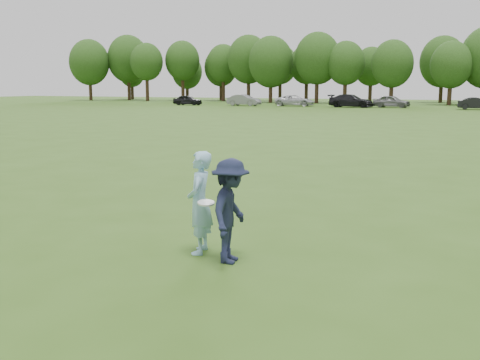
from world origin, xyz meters
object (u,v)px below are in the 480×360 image
at_px(thrower, 200,203).
at_px(car_b, 244,100).
at_px(car_e, 392,101).
at_px(car_f, 477,104).
at_px(defender, 230,211).
at_px(car_c, 295,101).
at_px(car_d, 351,101).
at_px(car_a, 188,100).

distance_m(thrower, car_b, 64.82).
relative_size(car_e, car_f, 1.07).
bearing_deg(car_e, defender, -165.87).
bearing_deg(car_c, defender, -170.31).
distance_m(thrower, car_d, 61.40).
xyz_separation_m(car_b, car_e, (18.56, 1.65, 0.01)).
height_order(defender, car_c, defender).
distance_m(car_a, car_e, 26.65).
bearing_deg(car_b, car_f, -86.12).
relative_size(car_a, car_e, 0.91).
distance_m(thrower, car_f, 59.62).
bearing_deg(car_d, car_b, 95.29).
relative_size(car_b, car_e, 1.02).
distance_m(car_c, car_d, 7.60).
relative_size(thrower, car_c, 0.33).
bearing_deg(thrower, car_f, 161.36).
bearing_deg(car_d, car_f, -90.56).
distance_m(defender, car_d, 61.76).
bearing_deg(car_b, car_c, -70.64).
height_order(car_c, car_f, car_c).
bearing_deg(car_b, defender, -152.45).
bearing_deg(defender, car_a, 21.68).
xyz_separation_m(thrower, car_b, (-24.88, 59.85, -0.11)).
distance_m(defender, car_c, 64.69).
height_order(car_b, car_c, car_b).
distance_m(car_b, car_e, 18.64).
height_order(car_e, car_f, car_e).
distance_m(defender, car_a, 68.23).
relative_size(thrower, car_d, 0.31).
distance_m(defender, car_b, 65.30).
distance_m(car_b, car_f, 28.03).
bearing_deg(defender, car_c, 9.48).
distance_m(car_d, car_f, 14.16).
xyz_separation_m(car_e, car_f, (9.47, -1.97, -0.07)).
bearing_deg(defender, thrower, 61.84).
relative_size(car_d, car_e, 1.24).
xyz_separation_m(car_b, car_d, (13.89, 0.56, 0.06)).
xyz_separation_m(car_d, car_f, (14.13, -0.88, -0.12)).
bearing_deg(car_a, car_f, -90.90).
bearing_deg(car_a, defender, -152.04).
bearing_deg(car_f, car_a, 86.85).
relative_size(car_b, car_f, 1.09).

